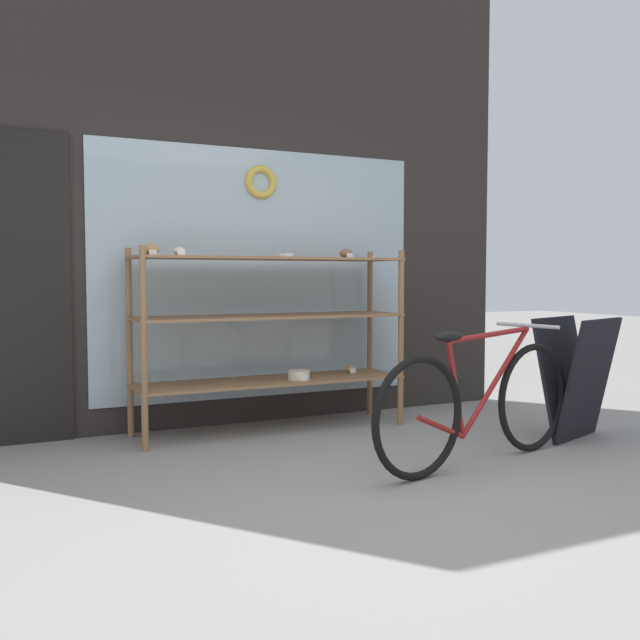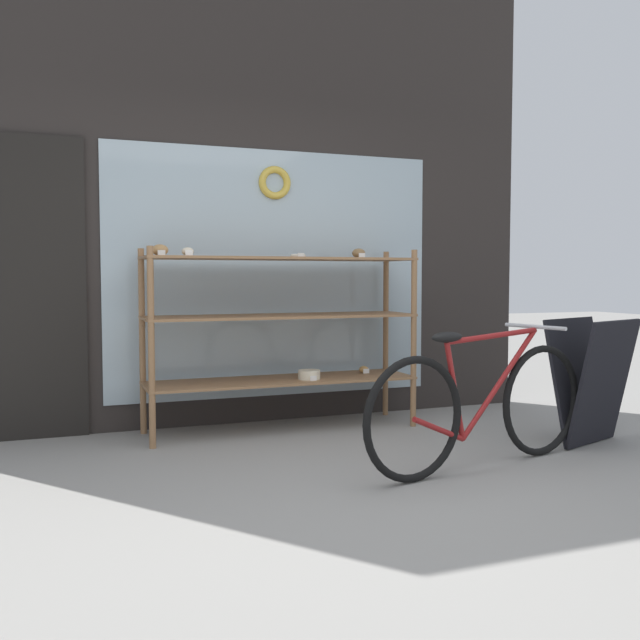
# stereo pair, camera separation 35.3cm
# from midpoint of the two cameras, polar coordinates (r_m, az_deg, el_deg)

# --- Properties ---
(ground_plane) EXTENTS (30.00, 30.00, 0.00)m
(ground_plane) POSITION_cam_midpoint_polar(r_m,az_deg,el_deg) (3.62, 2.32, -14.72)
(ground_plane) COLOR gray
(storefront_facade) EXTENTS (4.77, 0.13, 3.82)m
(storefront_facade) POSITION_cam_midpoint_polar(r_m,az_deg,el_deg) (5.55, -9.23, 10.85)
(storefront_facade) COLOR #2D2826
(storefront_facade) RESTS_ON ground_plane
(display_case) EXTENTS (1.98, 0.52, 1.35)m
(display_case) POSITION_cam_midpoint_polar(r_m,az_deg,el_deg) (5.20, -5.91, -0.13)
(display_case) COLOR #8E6642
(display_case) RESTS_ON ground_plane
(bicycle) EXTENTS (1.73, 0.54, 0.83)m
(bicycle) POSITION_cam_midpoint_polar(r_m,az_deg,el_deg) (4.36, 10.40, -6.55)
(bicycle) COLOR black
(bicycle) RESTS_ON ground_plane
(sandwich_board) EXTENTS (0.69, 0.55, 0.84)m
(sandwich_board) POSITION_cam_midpoint_polar(r_m,az_deg,el_deg) (5.20, 18.00, -4.46)
(sandwich_board) COLOR black
(sandwich_board) RESTS_ON ground_plane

